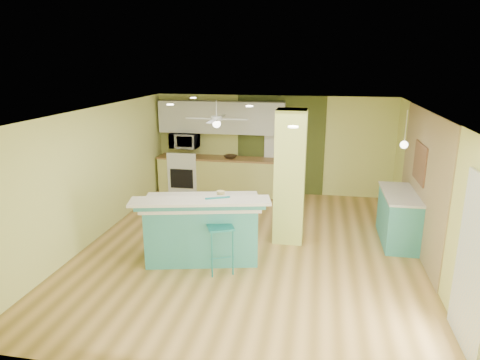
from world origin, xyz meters
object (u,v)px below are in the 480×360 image
(bar_stool, at_px, (219,223))
(canister, at_px, (221,196))
(peninsula, at_px, (202,228))
(side_counter, at_px, (399,217))
(fruit_bowl, at_px, (230,157))

(bar_stool, bearing_deg, canister, 74.42)
(peninsula, bearing_deg, bar_stool, -56.99)
(side_counter, bearing_deg, canister, -157.67)
(side_counter, height_order, canister, canister)
(peninsula, relative_size, fruit_bowl, 7.18)
(fruit_bowl, bearing_deg, bar_stool, -80.75)
(bar_stool, bearing_deg, side_counter, 4.87)
(peninsula, distance_m, bar_stool, 0.61)
(canister, bearing_deg, fruit_bowl, 99.29)
(canister, bearing_deg, bar_stool, -81.06)
(side_counter, bearing_deg, bar_stool, -150.61)
(canister, bearing_deg, side_counter, 22.33)
(peninsula, distance_m, side_counter, 3.72)
(peninsula, relative_size, canister, 13.12)
(side_counter, xyz_separation_m, fruit_bowl, (-3.73, 2.36, 0.49))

